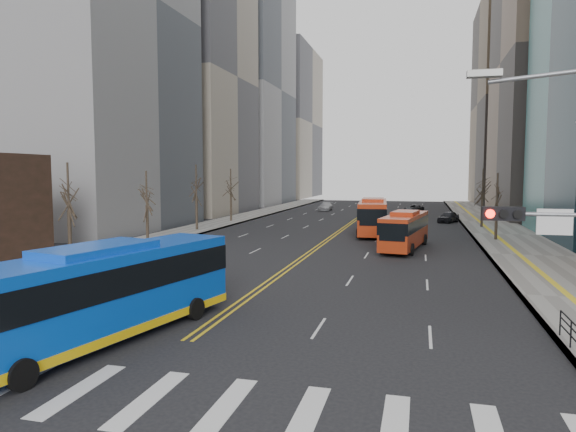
{
  "coord_description": "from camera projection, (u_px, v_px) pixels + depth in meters",
  "views": [
    {
      "loc": [
        8.78,
        -13.07,
        6.62
      ],
      "look_at": [
        2.13,
        12.69,
        4.37
      ],
      "focal_mm": 32.0,
      "sensor_mm": 36.0,
      "label": 1
    }
  ],
  "objects": [
    {
      "name": "office_towers",
      "position": [
        365.0,
        61.0,
        79.41
      ],
      "size": [
        83.0,
        134.0,
        58.0
      ],
      "color": "gray",
      "rests_on": "ground"
    },
    {
      "name": "blue_bus",
      "position": [
        98.0,
        292.0,
        19.85
      ],
      "size": [
        5.74,
        13.63,
        3.85
      ],
      "color": "blue",
      "rests_on": "ground"
    },
    {
      "name": "street_trees",
      "position": [
        252.0,
        191.0,
        50.07
      ],
      "size": [
        35.2,
        47.2,
        7.6
      ],
      "color": "#31261E",
      "rests_on": "ground"
    },
    {
      "name": "crosswalk",
      "position": [
        113.0,
        394.0,
        15.36
      ],
      "size": [
        26.7,
        4.0,
        0.01
      ],
      "color": "silver",
      "rests_on": "ground"
    },
    {
      "name": "car_white",
      "position": [
        110.0,
        276.0,
        29.63
      ],
      "size": [
        1.83,
        4.04,
        1.29
      ],
      "primitive_type": "imported",
      "rotation": [
        0.0,
        0.0,
        0.12
      ],
      "color": "white",
      "rests_on": "ground"
    },
    {
      "name": "red_bus_near",
      "position": [
        405.0,
        228.0,
        44.4
      ],
      "size": [
        4.05,
        10.7,
        3.33
      ],
      "color": "#AB2F12",
      "rests_on": "ground"
    },
    {
      "name": "sidewalk_right",
      "position": [
        504.0,
        235.0,
        54.41
      ],
      "size": [
        7.0,
        130.0,
        0.15
      ],
      "primitive_type": "cube",
      "color": "gray",
      "rests_on": "ground"
    },
    {
      "name": "car_dark_mid",
      "position": [
        448.0,
        217.0,
        68.52
      ],
      "size": [
        3.33,
        4.69,
        1.48
      ],
      "primitive_type": "imported",
      "rotation": [
        0.0,
        0.0,
        -0.41
      ],
      "color": "black",
      "rests_on": "ground"
    },
    {
      "name": "red_bus_far",
      "position": [
        373.0,
        214.0,
        55.47
      ],
      "size": [
        3.72,
        12.49,
        3.88
      ],
      "color": "#AB2F12",
      "rests_on": "ground"
    },
    {
      "name": "ground",
      "position": [
        113.0,
        394.0,
        15.36
      ],
      "size": [
        220.0,
        220.0,
        0.0
      ],
      "primitive_type": "plane",
      "color": "black"
    },
    {
      "name": "centerline",
      "position": [
        352.0,
        222.0,
        68.42
      ],
      "size": [
        0.55,
        100.0,
        0.01
      ],
      "color": "gold",
      "rests_on": "ground"
    },
    {
      "name": "sidewalk_left",
      "position": [
        207.0,
        226.0,
        62.88
      ],
      "size": [
        5.0,
        130.0,
        0.15
      ],
      "primitive_type": "cube",
      "color": "gray",
      "rests_on": "ground"
    },
    {
      "name": "car_silver",
      "position": [
        326.0,
        206.0,
        90.13
      ],
      "size": [
        2.05,
        4.94,
        1.43
      ],
      "primitive_type": "imported",
      "rotation": [
        0.0,
        0.0,
        -0.01
      ],
      "color": "#A7A7AC",
      "rests_on": "ground"
    },
    {
      "name": "car_dark_far",
      "position": [
        413.0,
        209.0,
        85.53
      ],
      "size": [
        3.77,
        5.14,
        1.3
      ],
      "primitive_type": "imported",
      "rotation": [
        0.0,
        0.0,
        -0.39
      ],
      "color": "black",
      "rests_on": "ground"
    }
  ]
}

